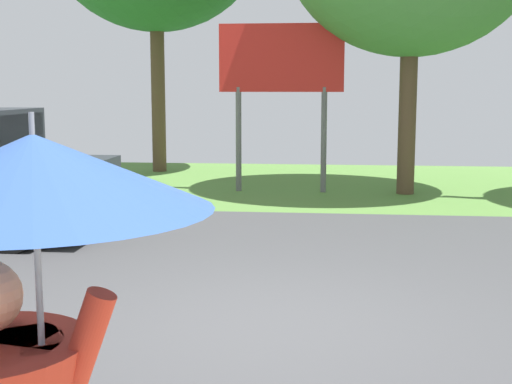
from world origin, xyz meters
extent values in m
cube|color=#424244|center=(0.00, 2.00, -0.05)|extent=(40.00, 8.00, 0.10)
cube|color=#58853C|center=(0.00, 10.00, -0.05)|extent=(40.00, 8.00, 0.10)
cylinder|color=#B22D1E|center=(-0.15, -4.49, 1.40)|extent=(0.24, 0.09, 0.45)
cylinder|color=gray|center=(-0.26, -4.49, 1.62)|extent=(0.02, 0.02, 0.75)
cone|color=#33569E|center=(-0.26, -4.49, 1.96)|extent=(1.03, 1.03, 0.22)
cylinder|color=gray|center=(-0.26, -4.49, 2.08)|extent=(0.02, 0.02, 0.10)
cube|color=#2D3842|center=(-4.01, 3.57, 1.43)|extent=(0.10, 1.70, 0.77)
cylinder|color=black|center=(-3.66, 4.57, 0.38)|extent=(0.76, 0.28, 0.76)
cylinder|color=black|center=(-3.66, 2.57, 0.38)|extent=(0.76, 0.28, 0.76)
cylinder|color=slate|center=(-1.40, 8.58, 1.10)|extent=(0.12, 0.12, 2.20)
cylinder|color=slate|center=(0.40, 8.58, 1.10)|extent=(0.12, 0.12, 2.20)
cube|color=red|center=(-0.50, 8.58, 2.80)|extent=(2.60, 0.10, 1.40)
cylinder|color=brown|center=(2.11, 8.55, 1.75)|extent=(0.36, 0.36, 3.51)
cylinder|color=brown|center=(-3.95, 11.93, 2.18)|extent=(0.36, 0.36, 4.36)
camera|label=1|loc=(0.58, -6.42, 2.20)|focal=50.08mm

